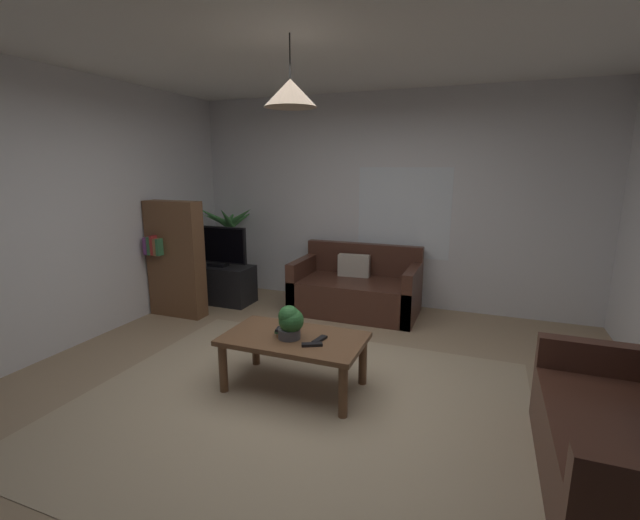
# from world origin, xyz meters

# --- Properties ---
(floor) EXTENTS (5.17, 5.16, 0.02)m
(floor) POSITION_xyz_m (0.00, 0.00, -0.01)
(floor) COLOR #9E8466
(floor) RESTS_ON ground
(rug) EXTENTS (3.36, 2.84, 0.01)m
(rug) POSITION_xyz_m (0.00, -0.20, 0.00)
(rug) COLOR tan
(rug) RESTS_ON ground
(wall_back) EXTENTS (5.29, 0.06, 2.71)m
(wall_back) POSITION_xyz_m (0.00, 2.61, 1.35)
(wall_back) COLOR silver
(wall_back) RESTS_ON ground
(wall_left) EXTENTS (0.06, 5.16, 2.71)m
(wall_left) POSITION_xyz_m (-2.62, 0.00, 1.35)
(wall_left) COLOR silver
(wall_left) RESTS_ON ground
(ceiling) EXTENTS (5.17, 5.16, 0.02)m
(ceiling) POSITION_xyz_m (0.00, 0.00, 2.72)
(ceiling) COLOR white
(window_pane) EXTENTS (1.17, 0.01, 1.14)m
(window_pane) POSITION_xyz_m (0.25, 2.58, 1.22)
(window_pane) COLOR white
(couch_under_window) EXTENTS (1.52, 0.84, 0.82)m
(couch_under_window) POSITION_xyz_m (-0.21, 2.10, 0.27)
(couch_under_window) COLOR #47281E
(couch_under_window) RESTS_ON ground
(couch_right_side) EXTENTS (0.84, 1.46, 0.82)m
(couch_right_side) POSITION_xyz_m (2.10, -0.36, 0.28)
(couch_right_side) COLOR #47281E
(couch_right_side) RESTS_ON ground
(coffee_table) EXTENTS (1.14, 0.65, 0.45)m
(coffee_table) POSITION_xyz_m (-0.14, 0.07, 0.38)
(coffee_table) COLOR brown
(coffee_table) RESTS_ON ground
(book_on_table_0) EXTENTS (0.15, 0.13, 0.02)m
(book_on_table_0) POSITION_xyz_m (-0.21, 0.07, 0.46)
(book_on_table_0) COLOR #99663F
(book_on_table_0) RESTS_ON coffee_table
(book_on_table_1) EXTENTS (0.16, 0.09, 0.02)m
(book_on_table_1) POSITION_xyz_m (-0.21, 0.06, 0.48)
(book_on_table_1) COLOR #387247
(book_on_table_1) RESTS_ON coffee_table
(book_on_table_2) EXTENTS (0.15, 0.11, 0.02)m
(book_on_table_2) POSITION_xyz_m (-0.22, 0.06, 0.51)
(book_on_table_2) COLOR black
(book_on_table_2) RESTS_ON coffee_table
(remote_on_table_0) EXTENTS (0.16, 0.12, 0.02)m
(remote_on_table_0) POSITION_xyz_m (0.07, -0.04, 0.46)
(remote_on_table_0) COLOR black
(remote_on_table_0) RESTS_ON coffee_table
(remote_on_table_1) EXTENTS (0.08, 0.17, 0.02)m
(remote_on_table_1) POSITION_xyz_m (0.09, 0.07, 0.46)
(remote_on_table_1) COLOR black
(remote_on_table_1) RESTS_ON coffee_table
(potted_plant_on_table) EXTENTS (0.21, 0.20, 0.27)m
(potted_plant_on_table) POSITION_xyz_m (-0.15, 0.03, 0.60)
(potted_plant_on_table) COLOR #4C4C51
(potted_plant_on_table) RESTS_ON coffee_table
(tv_stand) EXTENTS (0.90, 0.44, 0.50)m
(tv_stand) POSITION_xyz_m (-2.04, 1.83, 0.25)
(tv_stand) COLOR black
(tv_stand) RESTS_ON ground
(tv) EXTENTS (0.85, 0.16, 0.53)m
(tv) POSITION_xyz_m (-2.04, 1.81, 0.77)
(tv) COLOR black
(tv) RESTS_ON tv_stand
(potted_palm_corner) EXTENTS (0.85, 0.82, 1.31)m
(potted_palm_corner) POSITION_xyz_m (-2.18, 2.31, 0.59)
(potted_palm_corner) COLOR #4C4C51
(potted_palm_corner) RESTS_ON ground
(bookshelf_corner) EXTENTS (0.70, 0.31, 1.40)m
(bookshelf_corner) POSITION_xyz_m (-2.22, 1.20, 0.71)
(bookshelf_corner) COLOR brown
(bookshelf_corner) RESTS_ON ground
(pendant_lamp) EXTENTS (0.39, 0.39, 0.49)m
(pendant_lamp) POSITION_xyz_m (-0.14, 0.07, 2.31)
(pendant_lamp) COLOR black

